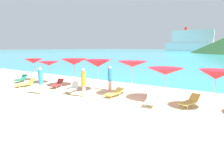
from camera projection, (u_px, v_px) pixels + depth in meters
The scene contains 19 objects.
ground_plane at pixel (163, 81), 19.56m from camera, with size 50.00×100.00×0.30m, color beige.
umbrella_0 at pixel (34, 61), 18.90m from camera, with size 1.80×1.80×2.21m.
umbrella_1 at pixel (49, 63), 17.60m from camera, with size 1.88×1.88×2.02m.
umbrella_2 at pixel (74, 62), 16.25m from camera, with size 2.30×2.30×2.35m.
umbrella_3 at pixel (98, 63), 14.36m from camera, with size 2.20×2.20×2.39m.
umbrella_4 at pixel (132, 64), 13.01m from camera, with size 2.21×2.21×2.37m.
umbrella_5 at pixel (165, 71), 11.89m from camera, with size 2.23×2.23×2.03m.
umbrella_6 at pixel (216, 75), 10.02m from camera, with size 1.78×1.78×2.13m.
lounge_chair_1 at pixel (21, 79), 18.34m from camera, with size 1.14×1.63×0.64m.
lounge_chair_2 at pixel (25, 83), 16.27m from camera, with size 0.79×1.63×0.61m.
lounge_chair_3 at pixel (189, 101), 10.69m from camera, with size 0.98×1.68×0.64m.
lounge_chair_4 at pixel (151, 100), 10.93m from camera, with size 0.88×1.44×0.63m.
lounge_chair_5 at pixel (72, 88), 14.19m from camera, with size 0.89×1.52×0.72m.
lounge_chair_7 at pixel (114, 93), 12.88m from camera, with size 0.76×1.55×0.51m.
lounge_chair_8 at pixel (57, 84), 15.83m from camera, with size 0.98×1.55×0.64m.
beachgoer_0 at pixel (83, 81), 12.75m from camera, with size 0.31×0.31×1.93m.
beachgoer_3 at pixel (110, 77), 14.71m from camera, with size 0.34×0.34×1.88m.
beachgoer_4 at pixel (41, 80), 13.49m from camera, with size 0.32×0.32×1.91m.
cruise_ship at pixel (192, 42), 188.49m from camera, with size 50.77×11.17×23.36m.
Camera 1 is at (6.25, -8.97, 3.27)m, focal length 30.63 mm.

